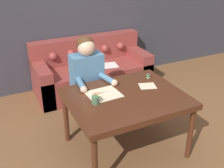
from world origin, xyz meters
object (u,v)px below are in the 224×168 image
Objects in this scene: thread_spool at (148,76)px; person at (87,82)px; scissors at (99,93)px; dining_table at (126,101)px; couch at (92,72)px; mug at (95,100)px.

person is at bearing 151.56° from thread_spool.
person is 5.32× the size of scissors.
couch is (0.25, 1.67, -0.35)m from dining_table.
scissors reaches higher than dining_table.
couch is 1.52× the size of person.
mug reaches higher than dining_table.
mug is (-0.37, -0.01, 0.11)m from dining_table.
couch is 8.07× the size of scissors.
scissors is 0.74m from thread_spool.
dining_table is 0.67× the size of couch.
scissors is at bearing -170.60° from thread_spool.
dining_table is 0.70m from person.
thread_spool is at bearing -80.33° from couch.
couch is 1.46m from thread_spool.
dining_table is 0.58m from thread_spool.
couch is 1.85m from mug.
dining_table is 11.39× the size of mug.
couch reaches higher than scissors.
dining_table is 28.60× the size of thread_spool.
dining_table is 1.02× the size of person.
person is (-0.20, 0.67, -0.01)m from dining_table.
couch is 1.63m from scissors.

